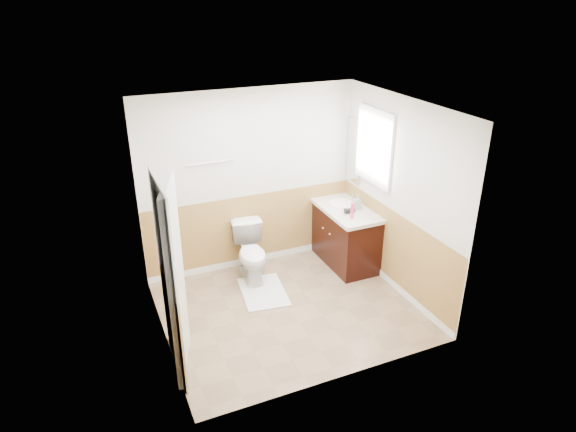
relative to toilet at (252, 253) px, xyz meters
name	(u,v)px	position (x,y,z in m)	size (l,w,h in m)	color
floor	(289,309)	(0.16, -0.90, -0.38)	(3.00, 3.00, 0.00)	#8C7051
ceiling	(289,108)	(0.16, -0.90, 2.12)	(3.00, 3.00, 0.00)	white
wall_back	(250,181)	(0.16, 0.40, 0.87)	(3.00, 3.00, 0.00)	silver
wall_front	(345,272)	(0.16, -2.20, 0.87)	(3.00, 3.00, 0.00)	silver
wall_left	(155,242)	(-1.34, -0.90, 0.87)	(3.00, 3.00, 0.00)	silver
wall_right	(399,198)	(1.66, -0.90, 0.87)	(3.00, 3.00, 0.00)	silver
wainscot_back	(252,231)	(0.16, 0.39, 0.12)	(3.00, 3.00, 0.00)	#A88343
wainscot_front	(341,337)	(0.16, -2.18, 0.12)	(3.00, 3.00, 0.00)	#A88343
wainscot_left	(164,303)	(-1.33, -0.90, 0.12)	(2.60, 2.60, 0.00)	#A88343
wainscot_right	(393,251)	(1.64, -0.90, 0.12)	(2.60, 2.60, 0.00)	#A88343
toilet	(252,253)	(0.00, 0.00, 0.00)	(0.42, 0.74, 0.75)	white
bath_mat	(263,292)	(0.00, -0.42, -0.37)	(0.55, 0.80, 0.02)	silver
vanity_cabinet	(345,237)	(1.37, -0.12, 0.02)	(0.55, 1.10, 0.80)	black
vanity_knob_left	(330,234)	(1.07, -0.22, 0.17)	(0.03, 0.03, 0.03)	silver
vanity_knob_right	(323,228)	(1.07, -0.02, 0.17)	(0.03, 0.03, 0.03)	silver
countertop	(346,210)	(1.36, -0.12, 0.45)	(0.60, 1.15, 0.05)	silver
sink_basin	(341,203)	(1.37, 0.03, 0.48)	(0.36, 0.36, 0.02)	white
faucet	(352,198)	(1.55, 0.03, 0.54)	(0.02, 0.02, 0.14)	silver
lotion_bottle	(352,211)	(1.27, -0.44, 0.58)	(0.05, 0.05, 0.22)	#D93865
soap_dispenser	(357,202)	(1.49, -0.20, 0.57)	(0.09, 0.09, 0.20)	#8F97A1
hair_dryer_body	(349,211)	(1.32, -0.29, 0.51)	(0.07, 0.07, 0.14)	black
hair_dryer_handle	(345,211)	(1.29, -0.21, 0.48)	(0.03, 0.03, 0.07)	black
mirror_panel	(354,151)	(1.63, 0.20, 1.17)	(0.02, 0.35, 0.90)	silver
window_frame	(374,147)	(1.63, -0.31, 1.37)	(0.04, 0.80, 1.00)	white
window_glass	(375,147)	(1.64, -0.31, 1.37)	(0.01, 0.70, 0.90)	white
door	(176,281)	(-1.24, -1.35, 0.64)	(0.05, 0.80, 2.04)	white
door_frame	(168,281)	(-1.32, -1.35, 0.65)	(0.02, 0.92, 2.10)	white
door_knob	(176,270)	(-1.18, -1.02, 0.57)	(0.06, 0.06, 0.06)	silver
towel_bar	(210,163)	(-0.39, 0.35, 1.22)	(0.02, 0.02, 0.62)	silver
tp_holder_bar	(247,221)	(0.06, 0.33, 0.32)	(0.02, 0.02, 0.14)	silver
tp_roll	(247,221)	(0.06, 0.33, 0.32)	(0.11, 0.11, 0.10)	white
tp_sheet	(247,228)	(0.06, 0.33, 0.21)	(0.10, 0.01, 0.16)	white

